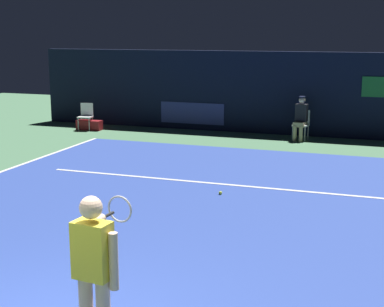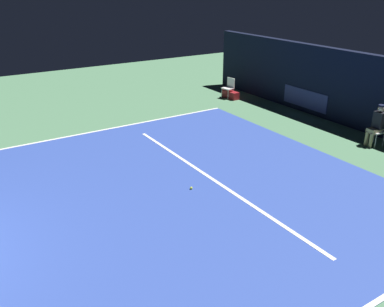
% 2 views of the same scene
% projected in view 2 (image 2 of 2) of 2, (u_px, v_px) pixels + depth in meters
% --- Properties ---
extents(ground_plane, '(32.50, 32.50, 0.00)m').
position_uv_depth(ground_plane, '(139.00, 200.00, 9.83)').
color(ground_plane, '#4C7A56').
extents(court_surface, '(10.38, 11.98, 0.01)m').
position_uv_depth(court_surface, '(139.00, 200.00, 9.83)').
color(court_surface, '#2D479E').
rests_on(court_surface, ground).
extents(line_sideline_right, '(0.10, 11.98, 0.01)m').
position_uv_depth(line_sideline_right, '(73.00, 136.00, 13.82)').
color(line_sideline_right, white).
rests_on(line_sideline_right, court_surface).
extents(line_service, '(8.10, 0.10, 0.01)m').
position_uv_depth(line_service, '(212.00, 178.00, 10.86)').
color(line_service, white).
rests_on(line_service, court_surface).
extents(back_wall, '(16.70, 0.33, 2.60)m').
position_uv_depth(back_wall, '(377.00, 96.00, 13.63)').
color(back_wall, black).
rests_on(back_wall, ground).
extents(line_judge_on_chair, '(0.49, 0.57, 1.32)m').
position_uv_depth(line_judge_on_chair, '(377.00, 125.00, 12.81)').
color(line_judge_on_chair, white).
rests_on(line_judge_on_chair, ground).
extents(courtside_chair_near, '(0.51, 0.49, 0.88)m').
position_uv_depth(courtside_chair_near, '(229.00, 87.00, 18.10)').
color(courtside_chair_near, white).
rests_on(courtside_chair_near, ground).
extents(tennis_ball, '(0.07, 0.07, 0.07)m').
position_uv_depth(tennis_ball, '(191.00, 188.00, 10.30)').
color(tennis_ball, '#CCE033').
rests_on(tennis_ball, court_surface).
extents(equipment_bag, '(0.85, 0.35, 0.32)m').
position_uv_depth(equipment_bag, '(231.00, 95.00, 18.17)').
color(equipment_bag, maroon).
rests_on(equipment_bag, ground).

